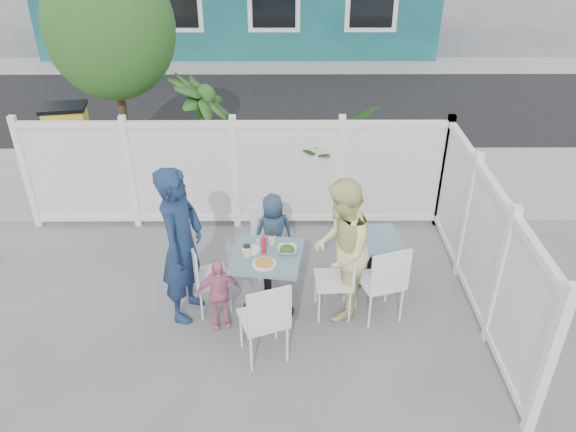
{
  "coord_description": "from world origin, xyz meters",
  "views": [
    {
      "loc": [
        0.8,
        -4.59,
        4.33
      ],
      "look_at": [
        0.82,
        0.88,
        1.05
      ],
      "focal_mm": 35.0,
      "sensor_mm": 36.0,
      "label": 1
    }
  ],
  "objects_px": {
    "toddler": "(219,294)",
    "chair_right": "(341,274)",
    "chair_back": "(269,235)",
    "man": "(182,245)",
    "woman": "(341,251)",
    "utility_cabinet": "(71,143)",
    "main_table": "(267,268)",
    "spare_table": "(372,249)",
    "chair_left": "(203,272)",
    "chair_near": "(266,317)",
    "boy": "(273,232)"
  },
  "relations": [
    {
      "from": "chair_back",
      "to": "chair_right",
      "type": "bearing_deg",
      "value": 119.76
    },
    {
      "from": "woman",
      "to": "spare_table",
      "type": "bearing_deg",
      "value": 149.74
    },
    {
      "from": "spare_table",
      "to": "chair_left",
      "type": "height_order",
      "value": "chair_left"
    },
    {
      "from": "utility_cabinet",
      "to": "chair_near",
      "type": "height_order",
      "value": "utility_cabinet"
    },
    {
      "from": "chair_back",
      "to": "woman",
      "type": "distance_m",
      "value": 1.21
    },
    {
      "from": "chair_near",
      "to": "boy",
      "type": "xyz_separation_m",
      "value": [
        0.04,
        1.67,
        -0.06
      ]
    },
    {
      "from": "spare_table",
      "to": "chair_left",
      "type": "xyz_separation_m",
      "value": [
        -1.96,
        -0.44,
        0.0
      ]
    },
    {
      "from": "chair_near",
      "to": "woman",
      "type": "relative_size",
      "value": 0.59
    },
    {
      "from": "chair_left",
      "to": "woman",
      "type": "height_order",
      "value": "woman"
    },
    {
      "from": "spare_table",
      "to": "main_table",
      "type": "bearing_deg",
      "value": -158.64
    },
    {
      "from": "chair_right",
      "to": "boy",
      "type": "xyz_separation_m",
      "value": [
        -0.77,
        0.91,
        -0.03
      ]
    },
    {
      "from": "main_table",
      "to": "man",
      "type": "relative_size",
      "value": 0.46
    },
    {
      "from": "utility_cabinet",
      "to": "chair_right",
      "type": "xyz_separation_m",
      "value": [
        4.17,
        -3.54,
        -0.05
      ]
    },
    {
      "from": "spare_table",
      "to": "chair_right",
      "type": "distance_m",
      "value": 0.65
    },
    {
      "from": "spare_table",
      "to": "chair_right",
      "type": "xyz_separation_m",
      "value": [
        -0.41,
        -0.5,
        0.01
      ]
    },
    {
      "from": "chair_left",
      "to": "chair_near",
      "type": "distance_m",
      "value": 1.09
    },
    {
      "from": "main_table",
      "to": "chair_left",
      "type": "xyz_separation_m",
      "value": [
        -0.73,
        0.04,
        -0.08
      ]
    },
    {
      "from": "main_table",
      "to": "chair_left",
      "type": "height_order",
      "value": "chair_left"
    },
    {
      "from": "woman",
      "to": "toddler",
      "type": "height_order",
      "value": "woman"
    },
    {
      "from": "spare_table",
      "to": "chair_near",
      "type": "distance_m",
      "value": 1.76
    },
    {
      "from": "chair_back",
      "to": "man",
      "type": "relative_size",
      "value": 0.48
    },
    {
      "from": "boy",
      "to": "chair_right",
      "type": "bearing_deg",
      "value": 112.04
    },
    {
      "from": "spare_table",
      "to": "chair_near",
      "type": "bearing_deg",
      "value": -134.42
    },
    {
      "from": "chair_back",
      "to": "woman",
      "type": "xyz_separation_m",
      "value": [
        0.82,
        -0.83,
        0.32
      ]
    },
    {
      "from": "chair_back",
      "to": "man",
      "type": "distance_m",
      "value": 1.31
    },
    {
      "from": "spare_table",
      "to": "toddler",
      "type": "height_order",
      "value": "toddler"
    },
    {
      "from": "main_table",
      "to": "man",
      "type": "xyz_separation_m",
      "value": [
        -0.93,
        -0.0,
        0.31
      ]
    },
    {
      "from": "utility_cabinet",
      "to": "chair_near",
      "type": "distance_m",
      "value": 5.45
    },
    {
      "from": "utility_cabinet",
      "to": "toddler",
      "type": "height_order",
      "value": "utility_cabinet"
    },
    {
      "from": "utility_cabinet",
      "to": "main_table",
      "type": "height_order",
      "value": "utility_cabinet"
    },
    {
      "from": "woman",
      "to": "utility_cabinet",
      "type": "bearing_deg",
      "value": -118.59
    },
    {
      "from": "chair_back",
      "to": "boy",
      "type": "height_order",
      "value": "boy"
    },
    {
      "from": "chair_right",
      "to": "chair_near",
      "type": "bearing_deg",
      "value": 129.94
    },
    {
      "from": "chair_back",
      "to": "chair_near",
      "type": "height_order",
      "value": "chair_near"
    },
    {
      "from": "woman",
      "to": "toddler",
      "type": "xyz_separation_m",
      "value": [
        -1.34,
        -0.24,
        -0.4
      ]
    },
    {
      "from": "chair_right",
      "to": "woman",
      "type": "xyz_separation_m",
      "value": [
        -0.01,
        0.02,
        0.3
      ]
    },
    {
      "from": "utility_cabinet",
      "to": "man",
      "type": "bearing_deg",
      "value": -64.95
    },
    {
      "from": "man",
      "to": "toddler",
      "type": "distance_m",
      "value": 0.67
    },
    {
      "from": "utility_cabinet",
      "to": "spare_table",
      "type": "relative_size",
      "value": 1.68
    },
    {
      "from": "woman",
      "to": "boy",
      "type": "bearing_deg",
      "value": -127.78
    },
    {
      "from": "chair_right",
      "to": "chair_back",
      "type": "bearing_deg",
      "value": 41.4
    },
    {
      "from": "boy",
      "to": "toddler",
      "type": "bearing_deg",
      "value": 44.5
    },
    {
      "from": "chair_back",
      "to": "spare_table",
      "type": "bearing_deg",
      "value": 149.72
    },
    {
      "from": "chair_near",
      "to": "boy",
      "type": "bearing_deg",
      "value": 68.5
    },
    {
      "from": "main_table",
      "to": "man",
      "type": "distance_m",
      "value": 0.98
    },
    {
      "from": "chair_near",
      "to": "boy",
      "type": "relative_size",
      "value": 0.96
    },
    {
      "from": "toddler",
      "to": "chair_right",
      "type": "bearing_deg",
      "value": -4.97
    },
    {
      "from": "main_table",
      "to": "chair_near",
      "type": "height_order",
      "value": "chair_near"
    },
    {
      "from": "spare_table",
      "to": "toddler",
      "type": "distance_m",
      "value": 1.91
    },
    {
      "from": "man",
      "to": "chair_left",
      "type": "bearing_deg",
      "value": -62.99
    }
  ]
}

